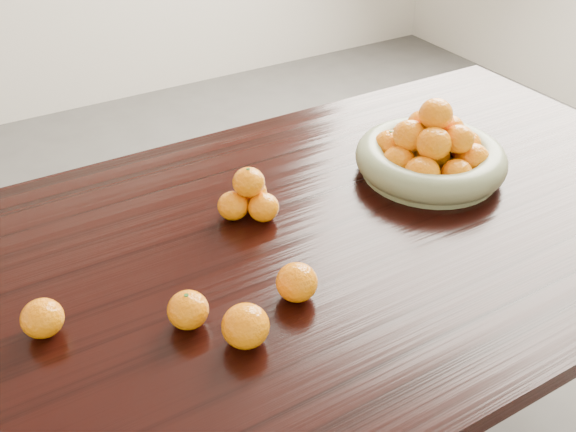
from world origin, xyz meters
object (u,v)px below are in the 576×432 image
orange_pyramid (249,197)px  loose_orange_0 (188,310)px  dining_table (283,280)px  fruit_bowl (431,154)px

orange_pyramid → loose_orange_0: (-0.24, -0.24, -0.01)m
dining_table → fruit_bowl: (0.43, 0.07, 0.14)m
fruit_bowl → loose_orange_0: size_ratio=4.94×
dining_table → fruit_bowl: bearing=8.8°
dining_table → orange_pyramid: bearing=92.0°
fruit_bowl → loose_orange_0: bearing=-165.2°
dining_table → loose_orange_0: 0.29m
fruit_bowl → orange_pyramid: fruit_bowl is taller
fruit_bowl → loose_orange_0: 0.70m
orange_pyramid → dining_table: bearing=-88.0°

